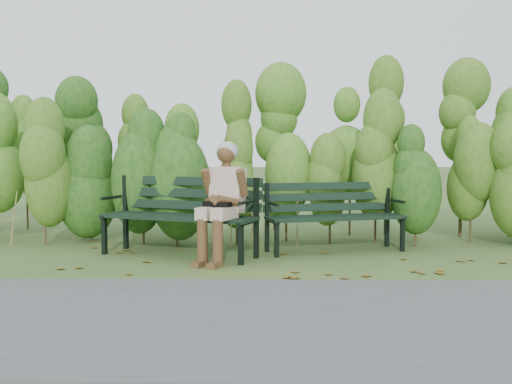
{
  "coord_description": "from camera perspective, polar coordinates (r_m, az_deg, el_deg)",
  "views": [
    {
      "loc": [
        0.11,
        -6.46,
        1.21
      ],
      "look_at": [
        0.0,
        0.35,
        0.75
      ],
      "focal_mm": 42.0,
      "sensor_mm": 36.0,
      "label": 1
    }
  ],
  "objects": [
    {
      "name": "bench_left",
      "position": [
        7.03,
        -7.0,
        -1.62
      ],
      "size": [
        1.93,
        1.22,
        0.92
      ],
      "color": "black",
      "rests_on": "ground"
    },
    {
      "name": "leaf_litter",
      "position": [
        6.37,
        1.07,
        -7.06
      ],
      "size": [
        6.0,
        2.01,
        0.01
      ],
      "color": "brown",
      "rests_on": "ground"
    },
    {
      "name": "footpath",
      "position": [
        4.43,
        -0.56,
        -11.95
      ],
      "size": [
        60.0,
        2.5,
        0.01
      ],
      "primitive_type": "cube",
      "color": "#474749",
      "rests_on": "ground"
    },
    {
      "name": "hedge_band",
      "position": [
        8.32,
        0.17,
        4.2
      ],
      "size": [
        11.04,
        1.67,
        2.42
      ],
      "color": "#47381E",
      "rests_on": "ground"
    },
    {
      "name": "ground",
      "position": [
        6.57,
        -0.05,
        -6.75
      ],
      "size": [
        80.0,
        80.0,
        0.0
      ],
      "primitive_type": "plane",
      "color": "#355425"
    },
    {
      "name": "bench_right",
      "position": [
        7.36,
        7.28,
        -1.76
      ],
      "size": [
        1.75,
        0.98,
        0.83
      ],
      "color": "black",
      "rests_on": "ground"
    },
    {
      "name": "seated_woman",
      "position": [
        6.58,
        -3.22,
        -0.17
      ],
      "size": [
        0.6,
        0.82,
        1.32
      ],
      "color": "#C0A393",
      "rests_on": "ground"
    }
  ]
}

